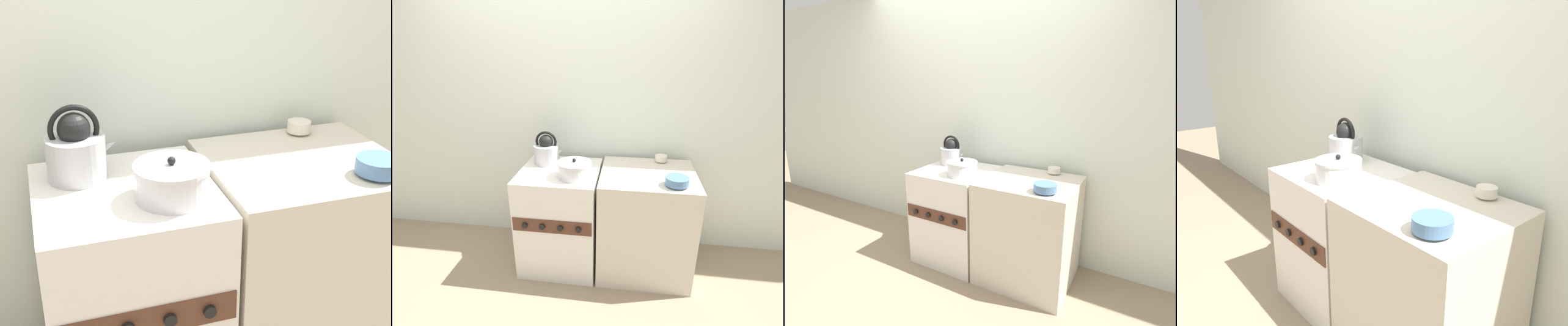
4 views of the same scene
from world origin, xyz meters
TOP-DOWN VIEW (x-y plane):
  - wall_back at (0.00, 0.73)m, footprint 7.00×0.06m
  - stove at (0.00, 0.31)m, footprint 0.62×0.65m
  - counter at (0.70, 0.33)m, footprint 0.73×0.66m
  - kettle at (-0.14, 0.45)m, footprint 0.26×0.21m
  - cooking_pot at (0.14, 0.20)m, footprint 0.26×0.26m
  - enamel_bowl at (0.88, 0.12)m, footprint 0.16×0.16m
  - small_ceramic_bowl at (0.81, 0.58)m, footprint 0.10×0.10m

SIDE VIEW (x-z plane):
  - stove at x=0.00m, z-range 0.00..0.85m
  - counter at x=0.70m, z-range 0.00..0.86m
  - small_ceramic_bowl at x=0.81m, z-range 0.87..0.92m
  - enamel_bowl at x=0.88m, z-range 0.87..0.93m
  - cooking_pot at x=0.14m, z-range 0.84..0.99m
  - kettle at x=-0.14m, z-range 0.82..1.09m
  - wall_back at x=0.00m, z-range 0.00..2.50m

